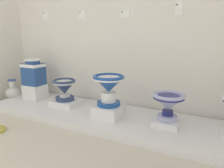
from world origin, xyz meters
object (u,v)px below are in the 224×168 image
at_px(plinth_block_pale_glazed, 109,111).
at_px(decorative_vase_corner, 13,92).
at_px(info_placard_second, 82,15).
at_px(antique_toilet_pale_glazed, 109,86).
at_px(plinth_block_rightmost, 35,92).
at_px(info_placard_fourth, 179,8).
at_px(antique_toilet_squat_floral, 168,102).
at_px(antique_toilet_rightmost, 33,71).
at_px(plinth_block_squat_floral, 167,122).
at_px(plinth_block_leftmost, 65,103).
at_px(info_placard_third, 125,14).
at_px(antique_toilet_leftmost, 64,88).
at_px(info_placard_first, 46,15).

relative_size(plinth_block_pale_glazed, decorative_vase_corner, 0.94).
bearing_deg(info_placard_second, antique_toilet_pale_glazed, -36.49).
distance_m(plinth_block_rightmost, info_placard_fourth, 2.55).
distance_m(antique_toilet_squat_floral, info_placard_fourth, 1.19).
height_order(plinth_block_rightmost, info_placard_second, info_placard_second).
height_order(antique_toilet_rightmost, plinth_block_squat_floral, antique_toilet_rightmost).
bearing_deg(plinth_block_leftmost, antique_toilet_pale_glazed, -6.33).
bearing_deg(antique_toilet_squat_floral, antique_toilet_rightmost, 177.56).
distance_m(plinth_block_rightmost, antique_toilet_pale_glazed, 1.53).
bearing_deg(info_placard_third, antique_toilet_leftmost, -147.35).
relative_size(plinth_block_squat_floral, decorative_vase_corner, 0.79).
xyz_separation_m(plinth_block_leftmost, info_placard_third, (0.75, 0.48, 1.29)).
bearing_deg(info_placard_fourth, info_placard_first, -180.00).
bearing_deg(plinth_block_pale_glazed, info_placard_third, 93.88).
distance_m(antique_toilet_rightmost, plinth_block_leftmost, 0.82).
height_order(antique_toilet_leftmost, info_placard_second, info_placard_second).
bearing_deg(plinth_block_pale_glazed, info_placard_first, 159.64).
distance_m(plinth_block_pale_glazed, info_placard_second, 1.59).
height_order(antique_toilet_squat_floral, decorative_vase_corner, antique_toilet_squat_floral).
height_order(info_placard_third, info_placard_fourth, info_placard_fourth).
height_order(antique_toilet_pale_glazed, info_placard_third, info_placard_third).
bearing_deg(antique_toilet_squat_floral, info_placard_first, 167.70).
distance_m(antique_toilet_rightmost, plinth_block_squat_floral, 2.27).
height_order(antique_toilet_leftmost, decorative_vase_corner, antique_toilet_leftmost).
distance_m(antique_toilet_leftmost, plinth_block_pale_glazed, 0.82).
bearing_deg(antique_toilet_pale_glazed, info_placard_first, 159.64).
height_order(plinth_block_leftmost, decorative_vase_corner, decorative_vase_corner).
bearing_deg(antique_toilet_squat_floral, plinth_block_rightmost, 177.56).
bearing_deg(decorative_vase_corner, info_placard_fourth, 9.51).
relative_size(info_placard_fourth, decorative_vase_corner, 0.42).
bearing_deg(plinth_block_leftmost, antique_toilet_leftmost, 0.00).
bearing_deg(plinth_block_rightmost, decorative_vase_corner, -174.26).
relative_size(antique_toilet_rightmost, info_placard_fourth, 2.71).
xyz_separation_m(antique_toilet_pale_glazed, info_placard_second, (-0.77, 0.57, 0.94)).
bearing_deg(plinth_block_rightmost, info_placard_third, 15.40).
xyz_separation_m(plinth_block_squat_floral, info_placard_second, (-1.51, 0.50, 1.32)).
relative_size(antique_toilet_rightmost, antique_toilet_leftmost, 1.27).
height_order(plinth_block_rightmost, antique_toilet_pale_glazed, antique_toilet_pale_glazed).
distance_m(info_placard_first, info_placard_third, 1.50).
xyz_separation_m(antique_toilet_rightmost, info_placard_first, (-0.04, 0.40, 0.92)).
bearing_deg(decorative_vase_corner, plinth_block_rightmost, 5.74).
height_order(info_placard_first, info_placard_third, info_placard_first).
bearing_deg(antique_toilet_leftmost, antique_toilet_pale_glazed, -6.33).
xyz_separation_m(antique_toilet_pale_glazed, info_placard_fourth, (0.70, 0.57, 0.95)).
bearing_deg(antique_toilet_leftmost, antique_toilet_squat_floral, -0.52).
height_order(antique_toilet_rightmost, info_placard_fourth, info_placard_fourth).
height_order(plinth_block_rightmost, plinth_block_squat_floral, plinth_block_rightmost).
distance_m(info_placard_first, decorative_vase_corner, 1.47).
bearing_deg(info_placard_third, plinth_block_pale_glazed, -86.12).
distance_m(plinth_block_leftmost, info_placard_fourth, 2.05).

